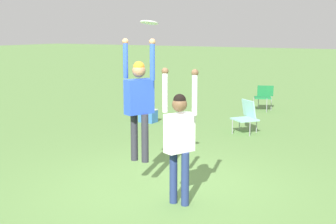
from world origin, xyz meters
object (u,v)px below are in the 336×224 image
at_px(person_defending, 179,134).
at_px(camping_chair_3, 264,95).
at_px(camping_chair_2, 246,115).
at_px(cooler_box, 148,116).
at_px(frisbee, 149,23).
at_px(person_jumping, 139,98).

xyz_separation_m(person_defending, camping_chair_3, (-1.74, 8.71, -0.60)).
xyz_separation_m(person_defending, camping_chair_2, (-0.98, 5.24, -0.63)).
relative_size(camping_chair_3, cooler_box, 1.71).
bearing_deg(cooler_box, frisbee, -56.47).
distance_m(person_defending, camping_chair_3, 8.91).
relative_size(frisbee, cooler_box, 0.59).
distance_m(frisbee, cooler_box, 6.41).
relative_size(person_jumping, camping_chair_3, 2.55).
height_order(frisbee, camping_chair_3, frisbee).
relative_size(frisbee, camping_chair_2, 0.33).
relative_size(person_jumping, cooler_box, 4.35).
bearing_deg(person_jumping, cooler_box, 54.46).
bearing_deg(person_defending, camping_chair_3, -146.00).
distance_m(person_jumping, cooler_box, 5.68).
bearing_deg(frisbee, person_jumping, 148.86).
height_order(person_jumping, cooler_box, person_jumping).
distance_m(person_jumping, camping_chair_3, 8.39).
distance_m(person_defending, frisbee, 1.77).
relative_size(person_defending, camping_chair_3, 2.56).
xyz_separation_m(person_defending, cooler_box, (-3.91, 5.12, -0.90)).
relative_size(person_defending, cooler_box, 4.37).
bearing_deg(camping_chair_3, frisbee, 73.48).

